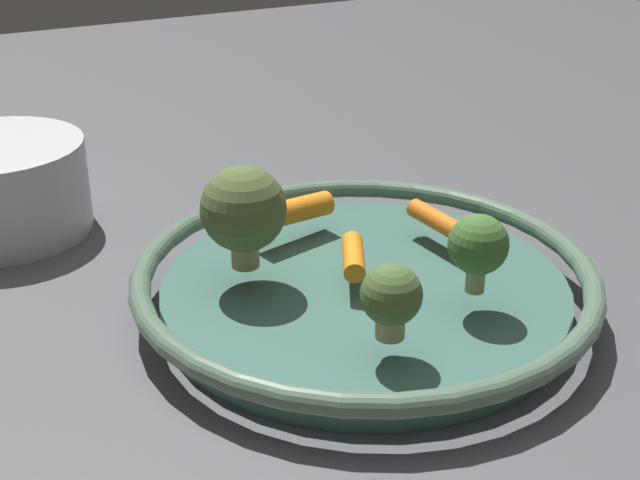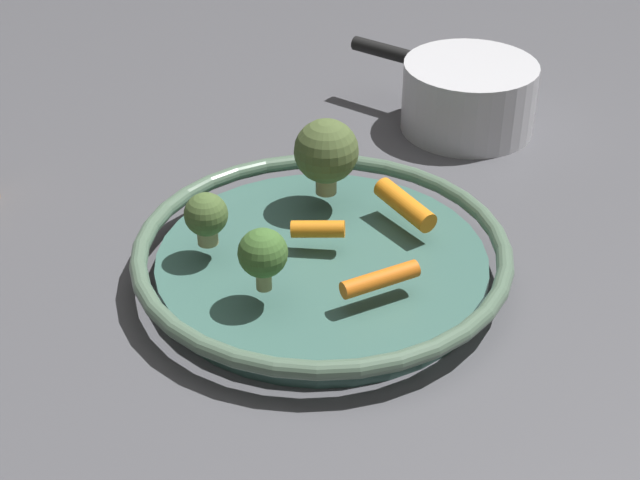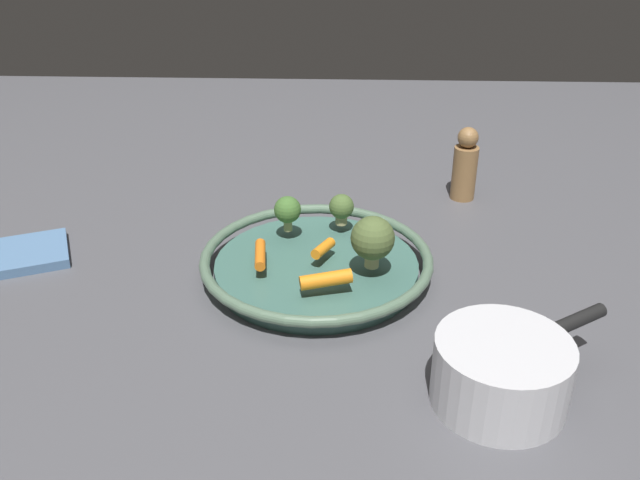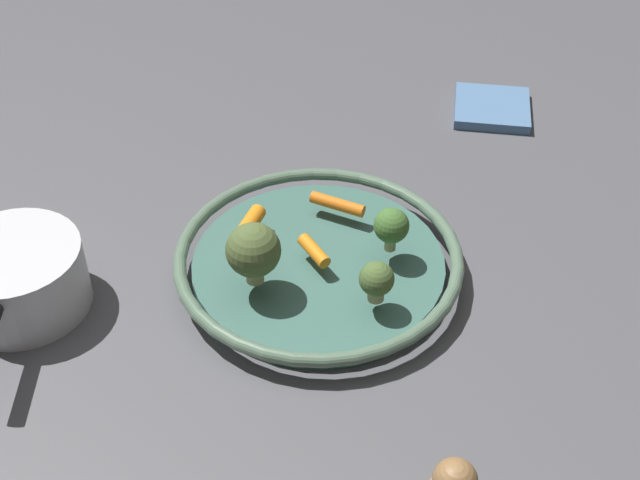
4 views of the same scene
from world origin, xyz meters
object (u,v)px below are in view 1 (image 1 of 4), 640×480
broccoli_floret_small (243,210)px  serving_bowl (365,285)px  broccoli_floret_edge (391,297)px  broccoli_floret_mid (478,246)px  baby_carrot_left (293,211)px  baby_carrot_back (442,223)px  baby_carrot_center (351,255)px

broccoli_floret_small → serving_bowl: bearing=-113.8°
broccoli_floret_edge → broccoli_floret_mid: bearing=-72.8°
serving_bowl → broccoli_floret_small: (0.03, 0.07, 0.06)m
baby_carrot_left → broccoli_floret_small: size_ratio=0.93×
serving_bowl → baby_carrot_back: (0.02, -0.07, 0.02)m
baby_carrot_left → broccoli_floret_mid: size_ratio=1.25×
baby_carrot_left → broccoli_floret_small: 0.08m
baby_carrot_center → broccoli_floret_edge: bearing=165.6°
serving_bowl → broccoli_floret_edge: size_ratio=6.90×
broccoli_floret_mid → broccoli_floret_edge: 0.08m
broccoli_floret_mid → serving_bowl: bearing=34.0°
broccoli_floret_mid → broccoli_floret_small: bearing=50.4°
baby_carrot_left → broccoli_floret_edge: broccoli_floret_edge is taller
baby_carrot_center → baby_carrot_back: bearing=-78.9°
broccoli_floret_mid → broccoli_floret_small: broccoli_floret_small is taller
baby_carrot_center → broccoli_floret_edge: size_ratio=0.97×
baby_carrot_back → baby_carrot_center: bearing=101.1°
serving_bowl → baby_carrot_center: 0.03m
baby_carrot_back → broccoli_floret_mid: 0.09m
broccoli_floret_mid → broccoli_floret_small: (0.10, 0.12, 0.01)m
broccoli_floret_edge → broccoli_floret_small: (0.12, 0.04, 0.01)m
baby_carrot_center → baby_carrot_left: size_ratio=0.68×
serving_bowl → broccoli_floret_small: bearing=66.2°
serving_bowl → baby_carrot_center: (0.00, 0.01, 0.02)m
baby_carrot_center → broccoli_floret_mid: 0.09m
baby_carrot_left → broccoli_floret_small: (-0.05, 0.06, 0.03)m
baby_carrot_back → broccoli_floret_small: 0.15m
baby_carrot_center → broccoli_floret_mid: (-0.07, -0.05, 0.02)m
baby_carrot_back → broccoli_floret_mid: size_ratio=1.24×
serving_bowl → baby_carrot_back: 0.08m
baby_carrot_back → serving_bowl: bearing=104.8°
serving_bowl → baby_carrot_left: bearing=10.5°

